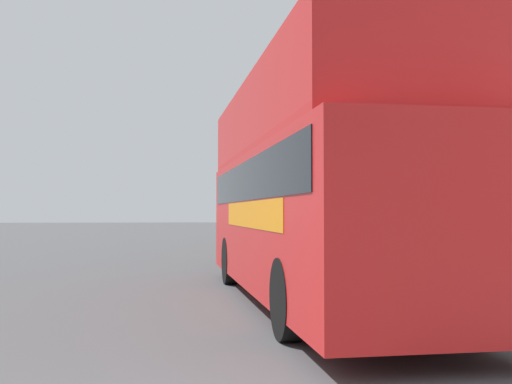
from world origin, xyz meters
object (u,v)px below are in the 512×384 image
object	(u,v)px
tour_bus	(310,206)
parked_car_ahead_of_bus	(284,244)
lamp_post_third	(302,164)
lamp_post_second	(351,158)
lamp_post_nearest	(494,92)

from	to	relation	value
tour_bus	parked_car_ahead_of_bus	bearing A→B (deg)	81.78
lamp_post_third	parked_car_ahead_of_bus	bearing A→B (deg)	-106.08
tour_bus	parked_car_ahead_of_bus	world-z (taller)	tour_bus
parked_car_ahead_of_bus	lamp_post_third	world-z (taller)	lamp_post_third
tour_bus	lamp_post_third	world-z (taller)	lamp_post_third
parked_car_ahead_of_bus	lamp_post_second	world-z (taller)	lamp_post_second
tour_bus	lamp_post_second	xyz separation A→B (m)	(2.35, 5.58, 1.41)
lamp_post_nearest	lamp_post_third	world-z (taller)	lamp_post_third
tour_bus	parked_car_ahead_of_bus	distance (m)	7.38
lamp_post_second	tour_bus	bearing A→B (deg)	-112.88
lamp_post_second	lamp_post_third	distance (m)	7.78
lamp_post_nearest	lamp_post_second	xyz separation A→B (m)	(-0.11, 7.76, -0.35)
lamp_post_third	lamp_post_nearest	bearing A→B (deg)	-89.97
parked_car_ahead_of_bus	lamp_post_nearest	world-z (taller)	lamp_post_nearest
lamp_post_second	lamp_post_third	world-z (taller)	lamp_post_third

